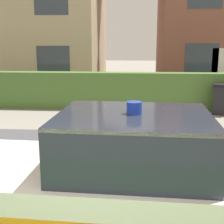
{
  "coord_description": "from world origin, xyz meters",
  "views": [
    {
      "loc": [
        0.58,
        -1.14,
        2.34
      ],
      "look_at": [
        0.15,
        4.6,
        1.05
      ],
      "focal_mm": 50.0,
      "sensor_mm": 36.0,
      "label": 1
    }
  ],
  "objects": [
    {
      "name": "police_car",
      "position": [
        0.3,
        2.33,
        0.71
      ],
      "size": [
        4.23,
        1.8,
        1.67
      ],
      "rotation": [
        0.0,
        0.0,
        3.1
      ],
      "color": "black",
      "rests_on": "road_strip"
    },
    {
      "name": "road_strip",
      "position": [
        0.0,
        3.96,
        0.01
      ],
      "size": [
        28.0,
        5.8,
        0.01
      ],
      "primitive_type": "cube",
      "color": "#4C4C51",
      "rests_on": "ground"
    },
    {
      "name": "garden_hedge",
      "position": [
        0.21,
        9.82,
        0.65
      ],
      "size": [
        11.89,
        0.57,
        1.3
      ],
      "primitive_type": "cube",
      "color": "#4C7233",
      "rests_on": "ground"
    },
    {
      "name": "wheelie_bin",
      "position": [
        3.47,
        9.25,
        0.51
      ],
      "size": [
        0.77,
        0.73,
        1.01
      ],
      "rotation": [
        0.0,
        0.0,
        -0.3
      ],
      "color": "black",
      "rests_on": "ground"
    },
    {
      "name": "house_left",
      "position": [
        -4.87,
        14.99,
        3.64
      ],
      "size": [
        7.63,
        6.57,
        7.16
      ],
      "color": "tan",
      "rests_on": "ground"
    }
  ]
}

